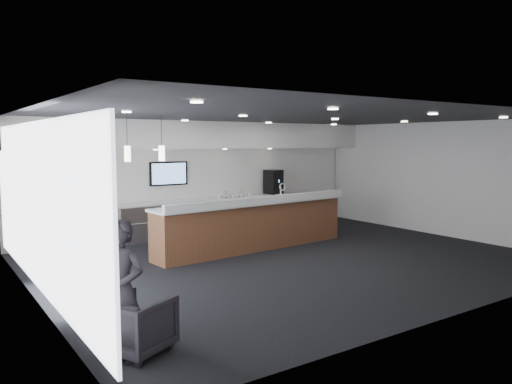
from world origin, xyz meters
TOP-DOWN VIEW (x-y plane):
  - ground at (0.00, 0.00)m, footprint 10.00×10.00m
  - ceiling at (0.00, 0.00)m, footprint 10.00×8.00m
  - back_wall at (0.00, 4.00)m, footprint 10.00×0.02m
  - left_wall at (-5.00, 0.00)m, footprint 0.02×8.00m
  - right_wall at (5.00, 0.00)m, footprint 0.02×8.00m
  - soffit_bulkhead at (0.00, 3.55)m, footprint 10.00×0.90m
  - alcove_panel at (0.00, 3.97)m, footprint 9.80×0.06m
  - window_blinds_wall at (-4.96, 0.00)m, footprint 0.04×7.36m
  - back_credenza at (-0.00, 3.64)m, footprint 5.06×0.66m
  - wall_tv at (-1.00, 3.91)m, footprint 1.05×0.08m
  - pendant_left at (-2.40, 0.80)m, footprint 0.12×0.12m
  - pendant_right at (-3.10, 0.80)m, footprint 0.12×0.12m
  - ceiling_can_lights at (0.00, 0.00)m, footprint 7.00×5.00m
  - service_counter at (-0.07, 1.31)m, footprint 5.11×1.25m
  - coffee_machine at (2.20, 3.64)m, footprint 0.46×0.56m
  - info_sign_left at (0.51, 3.54)m, footprint 0.15×0.03m
  - info_sign_right at (1.04, 3.54)m, footprint 0.16×0.02m
  - armchair at (-4.40, -2.64)m, footprint 0.99×0.98m
  - lounge_guest at (-4.60, -2.72)m, footprint 0.66×0.70m
  - cup_0 at (1.29, 3.52)m, footprint 0.10×0.10m
  - cup_1 at (1.15, 3.52)m, footprint 0.14×0.14m
  - cup_2 at (1.01, 3.52)m, footprint 0.13×0.13m
  - cup_3 at (0.87, 3.52)m, footprint 0.13×0.13m
  - cup_4 at (0.73, 3.52)m, footprint 0.14×0.14m
  - cup_5 at (0.59, 3.52)m, footprint 0.11×0.11m
  - cup_6 at (0.45, 3.52)m, footprint 0.14×0.14m
  - cup_7 at (0.31, 3.52)m, footprint 0.12×0.12m

SIDE VIEW (x-z plane):
  - ground at x=0.00m, z-range 0.00..0.00m
  - armchair at x=-4.40m, z-range 0.00..0.68m
  - back_credenza at x=0.00m, z-range 0.00..0.95m
  - service_counter at x=-0.07m, z-range -0.17..1.32m
  - lounge_guest at x=-4.60m, z-range 0.00..1.61m
  - cup_0 at x=1.29m, z-range 0.95..1.05m
  - cup_1 at x=1.15m, z-range 0.95..1.05m
  - cup_2 at x=1.01m, z-range 0.95..1.05m
  - cup_3 at x=0.87m, z-range 0.95..1.05m
  - cup_4 at x=0.73m, z-range 0.95..1.05m
  - cup_5 at x=0.59m, z-range 0.95..1.05m
  - cup_6 at x=0.45m, z-range 0.95..1.05m
  - cup_7 at x=0.31m, z-range 0.95..1.05m
  - info_sign_left at x=0.51m, z-range 0.95..1.15m
  - info_sign_right at x=1.04m, z-range 0.95..1.16m
  - coffee_machine at x=2.20m, z-range 0.95..1.66m
  - back_wall at x=0.00m, z-range 0.00..3.00m
  - left_wall at x=-5.00m, z-range 0.00..3.00m
  - right_wall at x=5.00m, z-range 0.00..3.00m
  - window_blinds_wall at x=-4.96m, z-range 0.23..2.77m
  - alcove_panel at x=0.00m, z-range 0.90..2.30m
  - wall_tv at x=-1.00m, z-range 1.34..1.96m
  - pendant_left at x=-2.40m, z-range 2.10..2.40m
  - pendant_right at x=-3.10m, z-range 2.10..2.40m
  - soffit_bulkhead at x=0.00m, z-range 2.30..3.00m
  - ceiling_can_lights at x=0.00m, z-range 2.96..2.98m
  - ceiling at x=0.00m, z-range 2.99..3.01m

